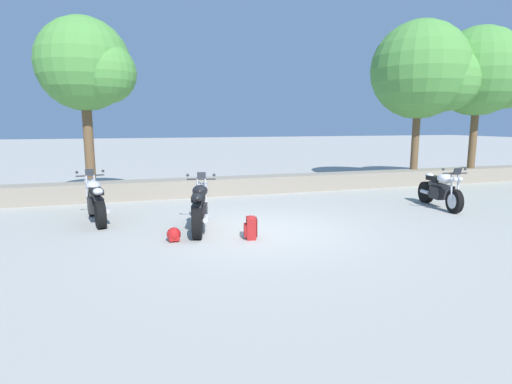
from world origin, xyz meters
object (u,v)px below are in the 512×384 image
Objects in this scene: leafy_tree_far_left at (88,67)px; leafy_tree_mid_left at (426,72)px; rider_backpack at (251,227)px; motorcycle_white_far_right at (440,190)px; leafy_tree_mid_right at (484,73)px; motorcycle_silver_near_left at (95,201)px; motorcycle_black_centre at (200,208)px; rider_helmet at (174,235)px.

leafy_tree_far_left is 11.64m from leafy_tree_mid_left.
leafy_tree_far_left is at bearing 122.00° from rider_backpack.
leafy_tree_mid_right is at bearing 36.80° from motorcycle_white_far_right.
leafy_tree_far_left reaches higher than motorcycle_silver_near_left.
rider_backpack is 0.09× the size of leafy_tree_mid_left.
motorcycle_black_centre is at bearing -33.50° from motorcycle_silver_near_left.
leafy_tree_mid_left is at bearing 14.42° from motorcycle_silver_near_left.
rider_backpack is at bearing -154.66° from leafy_tree_mid_right.
leafy_tree_far_left is 0.86× the size of leafy_tree_mid_left.
leafy_tree_mid_left is 2.41m from leafy_tree_mid_right.
motorcycle_black_centre is 12.86m from leafy_tree_mid_right.
motorcycle_black_centre is at bearing 49.65° from rider_helmet.
motorcycle_black_centre is at bearing -154.41° from leafy_tree_mid_left.
motorcycle_black_centre reaches higher than rider_backpack.
leafy_tree_mid_right is (11.63, 4.08, 3.68)m from motorcycle_black_centre.
rider_helmet is at bearing -152.30° from leafy_tree_mid_left.
leafy_tree_mid_right reaches higher than leafy_tree_far_left.
leafy_tree_mid_right is (2.39, -0.35, -0.00)m from leafy_tree_mid_left.
motorcycle_black_centre is (2.23, -1.48, 0.00)m from motorcycle_silver_near_left.
motorcycle_white_far_right is 0.38× the size of leafy_tree_mid_right.
motorcycle_silver_near_left is 14.58m from leafy_tree_mid_right.
leafy_tree_mid_left is (9.24, 4.43, 3.68)m from motorcycle_black_centre.
leafy_tree_mid_left reaches higher than leafy_tree_mid_right.
motorcycle_black_centre is 0.99× the size of motorcycle_white_far_right.
leafy_tree_far_left is 14.02m from leafy_tree_mid_right.
motorcycle_silver_near_left reaches higher than rider_helmet.
leafy_tree_mid_left is at bearing 1.36° from leafy_tree_far_left.
leafy_tree_far_left reaches higher than motorcycle_black_centre.
motorcycle_white_far_right is (6.70, 0.39, 0.00)m from motorcycle_black_centre.
rider_helmet is 0.05× the size of leafy_tree_mid_right.
motorcycle_black_centre is 6.71m from motorcycle_white_far_right.
leafy_tree_mid_left is (11.47, 2.95, 3.68)m from motorcycle_silver_near_left.
leafy_tree_far_left reaches higher than motorcycle_white_far_right.
leafy_tree_far_left is at bearing 179.71° from leafy_tree_mid_right.
motorcycle_black_centre reaches higher than rider_helmet.
motorcycle_white_far_right is (8.93, -1.09, 0.00)m from motorcycle_silver_near_left.
motorcycle_silver_near_left and motorcycle_white_far_right have the same top height.
rider_backpack is 1.53m from rider_helmet.
rider_backpack is at bearing -58.00° from leafy_tree_far_left.
motorcycle_black_centre is 1.35m from rider_backpack.
motorcycle_black_centre is 5.87m from leafy_tree_far_left.
motorcycle_black_centre is 4.34× the size of rider_backpack.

